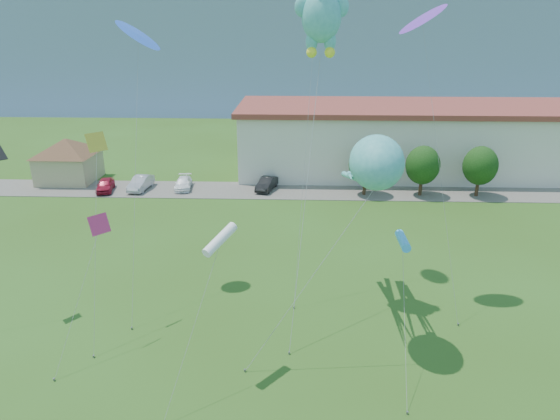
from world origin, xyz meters
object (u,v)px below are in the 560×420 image
object	(u,v)px
parked_car_black	(267,184)
warehouse	(487,139)
parked_car_red	(105,185)
parked_car_white	(183,183)
pavilion	(67,156)
octopus_kite	(372,170)
teddy_bear_kite	(322,10)
parked_car_silver	(141,183)

from	to	relation	value
parked_car_black	warehouse	bearing A→B (deg)	33.36
parked_car_red	parked_car_white	size ratio (longest dim) A/B	0.96
parked_car_black	pavilion	bearing A→B (deg)	-171.51
warehouse	parked_car_red	distance (m)	45.60
warehouse	pavilion	bearing A→B (deg)	-173.16
warehouse	octopus_kite	world-z (taller)	octopus_kite
warehouse	parked_car_red	bearing A→B (deg)	-167.43
pavilion	parked_car_red	xyz separation A→B (m)	(5.62, -3.90, -2.28)
parked_car_black	octopus_kite	bearing A→B (deg)	-58.92
teddy_bear_kite	octopus_kite	bearing A→B (deg)	-57.62
pavilion	parked_car_red	bearing A→B (deg)	-34.78
teddy_bear_kite	parked_car_red	bearing A→B (deg)	137.28
parked_car_red	parked_car_silver	size ratio (longest dim) A/B	0.90
pavilion	parked_car_red	distance (m)	7.21
warehouse	parked_car_silver	bearing A→B (deg)	-167.34
parked_car_silver	parked_car_black	xyz separation A→B (m)	(14.04, 0.39, -0.05)
parked_car_silver	parked_car_black	distance (m)	14.04
pavilion	warehouse	size ratio (longest dim) A/B	0.15
parked_car_red	parked_car_black	bearing A→B (deg)	-7.08
warehouse	parked_car_silver	xyz separation A→B (m)	(-40.66, -9.13, -3.33)
parked_car_black	teddy_bear_kite	bearing A→B (deg)	-62.71
parked_car_black	parked_car_white	bearing A→B (deg)	-165.21
teddy_bear_kite	warehouse	bearing A→B (deg)	54.41
parked_car_silver	pavilion	bearing A→B (deg)	167.41
parked_car_silver	warehouse	bearing A→B (deg)	18.60
octopus_kite	teddy_bear_kite	distance (m)	9.77
warehouse	octopus_kite	bearing A→B (deg)	-118.62
parked_car_white	octopus_kite	xyz separation A→B (m)	(16.85, -26.38, 9.19)
parked_car_silver	octopus_kite	distance (m)	34.90
octopus_kite	parked_car_silver	bearing A→B (deg)	129.72
parked_car_red	parked_car_silver	bearing A→B (deg)	0.85
pavilion	octopus_kite	size ratio (longest dim) A/B	0.76
parked_car_red	parked_car_silver	xyz separation A→B (m)	(3.72, 0.77, 0.05)
parked_car_black	octopus_kite	xyz separation A→B (m)	(7.50, -26.31, 9.12)
parked_car_red	parked_car_silver	world-z (taller)	parked_car_silver
parked_car_white	teddy_bear_kite	size ratio (longest dim) A/B	0.21
teddy_bear_kite	parked_car_silver	bearing A→B (deg)	131.06
pavilion	parked_car_silver	distance (m)	10.10
pavilion	parked_car_white	distance (m)	14.46
pavilion	parked_car_black	bearing A→B (deg)	-6.69
pavilion	octopus_kite	world-z (taller)	octopus_kite
parked_car_white	parked_car_black	distance (m)	9.36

